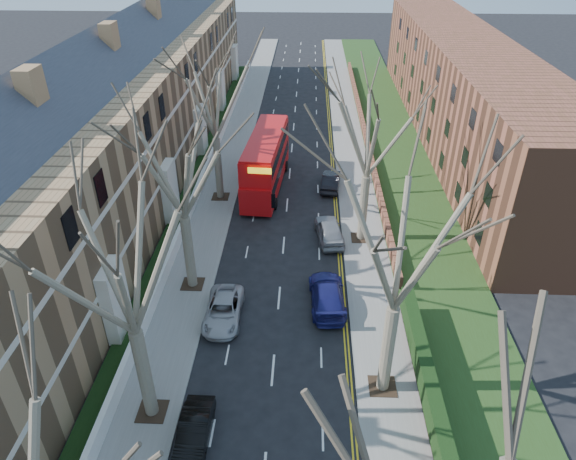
# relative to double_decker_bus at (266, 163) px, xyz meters

# --- Properties ---
(pavement_left) EXTENTS (3.00, 102.00, 0.12)m
(pavement_left) POSITION_rel_double_decker_bus_xyz_m (-4.06, 8.91, -2.26)
(pavement_left) COLOR slate
(pavement_left) RESTS_ON ground
(pavement_right) EXTENTS (3.00, 102.00, 0.12)m
(pavement_right) POSITION_rel_double_decker_bus_xyz_m (7.94, 8.91, -2.26)
(pavement_right) COLOR slate
(pavement_right) RESTS_ON ground
(terrace_left) EXTENTS (9.70, 78.00, 13.60)m
(terrace_left) POSITION_rel_double_decker_bus_xyz_m (-11.70, 0.91, 3.21)
(terrace_left) COLOR #9B744F
(terrace_left) RESTS_ON ground
(flats_right) EXTENTS (13.97, 54.00, 10.00)m
(flats_right) POSITION_rel_double_decker_bus_xyz_m (19.41, 12.91, 2.66)
(flats_right) COLOR brown
(flats_right) RESTS_ON ground
(front_wall_left) EXTENTS (0.30, 78.00, 1.00)m
(front_wall_left) POSITION_rel_double_decker_bus_xyz_m (-5.71, 0.91, -1.70)
(front_wall_left) COLOR white
(front_wall_left) RESTS_ON ground
(grass_verge_right) EXTENTS (6.00, 102.00, 0.06)m
(grass_verge_right) POSITION_rel_double_decker_bus_xyz_m (12.44, 8.91, -2.17)
(grass_verge_right) COLOR #243D16
(grass_verge_right) RESTS_ON ground
(tree_left_mid) EXTENTS (10.50, 10.50, 14.71)m
(tree_left_mid) POSITION_rel_double_decker_bus_xyz_m (-3.76, -24.09, 7.24)
(tree_left_mid) COLOR #726651
(tree_left_mid) RESTS_ON ground
(tree_left_far) EXTENTS (10.15, 10.15, 14.22)m
(tree_left_far) POSITION_rel_double_decker_bus_xyz_m (-3.76, -14.09, 6.92)
(tree_left_far) COLOR #726651
(tree_left_far) RESTS_ON ground
(tree_left_dist) EXTENTS (10.50, 10.50, 14.71)m
(tree_left_dist) POSITION_rel_double_decker_bus_xyz_m (-3.76, -2.09, 7.24)
(tree_left_dist) COLOR #726651
(tree_left_dist) RESTS_ON ground
(tree_right_mid) EXTENTS (10.50, 10.50, 14.71)m
(tree_right_mid) POSITION_rel_double_decker_bus_xyz_m (7.64, -22.09, 7.24)
(tree_right_mid) COLOR #726651
(tree_right_mid) RESTS_ON ground
(tree_right_far) EXTENTS (10.15, 10.15, 14.22)m
(tree_right_far) POSITION_rel_double_decker_bus_xyz_m (7.64, -8.09, 6.92)
(tree_right_far) COLOR #726651
(tree_right_far) RESTS_ON ground
(double_decker_bus) EXTENTS (3.50, 11.46, 4.71)m
(double_decker_bus) POSITION_rel_double_decker_bus_xyz_m (0.00, 0.00, 0.00)
(double_decker_bus) COLOR #BA0D0F
(double_decker_bus) RESTS_ON ground
(car_left_mid) EXTENTS (1.38, 3.90, 1.28)m
(car_left_mid) POSITION_rel_double_decker_bus_xyz_m (-1.36, -25.56, -1.68)
(car_left_mid) COLOR black
(car_left_mid) RESTS_ON ground
(car_left_far) EXTENTS (2.12, 4.59, 1.27)m
(car_left_far) POSITION_rel_double_decker_bus_xyz_m (-1.26, -17.14, -1.68)
(car_left_far) COLOR #A6A5AB
(car_left_far) RESTS_ON ground
(car_right_near) EXTENTS (2.39, 5.25, 1.49)m
(car_right_near) POSITION_rel_double_decker_bus_xyz_m (4.95, -15.58, -1.58)
(car_right_near) COLOR navy
(car_right_near) RESTS_ON ground
(car_right_mid) EXTENTS (2.41, 4.74, 1.55)m
(car_right_mid) POSITION_rel_double_decker_bus_xyz_m (5.30, -8.16, -1.55)
(car_right_mid) COLOR gray
(car_right_mid) RESTS_ON ground
(car_right_far) EXTENTS (1.91, 4.31, 1.38)m
(car_right_far) POSITION_rel_double_decker_bus_xyz_m (5.64, 0.10, -1.63)
(car_right_far) COLOR black
(car_right_far) RESTS_ON ground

